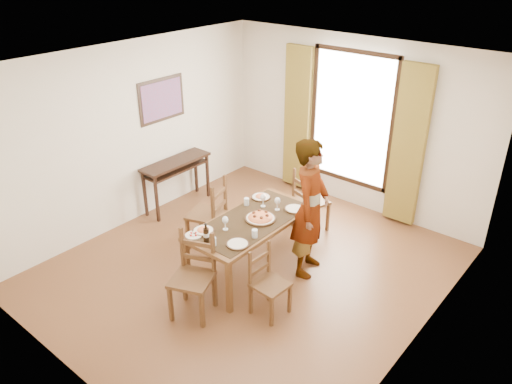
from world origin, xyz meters
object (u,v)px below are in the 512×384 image
Objects in this scene: pasta_platter at (260,216)px; dining_table at (251,225)px; man at (310,208)px; console_table at (176,167)px.

dining_table is at bearing -132.59° from pasta_platter.
dining_table is 0.78m from man.
dining_table is at bearing -16.04° from console_table.
console_table is 2.16m from dining_table.
man is (2.64, -0.12, 0.23)m from console_table.
pasta_platter is (-0.49, -0.39, -0.11)m from man.
man is 4.60× the size of pasta_platter.
man is (0.56, 0.48, 0.23)m from dining_table.
man is at bearing 40.36° from dining_table.
console_table reaches higher than dining_table.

